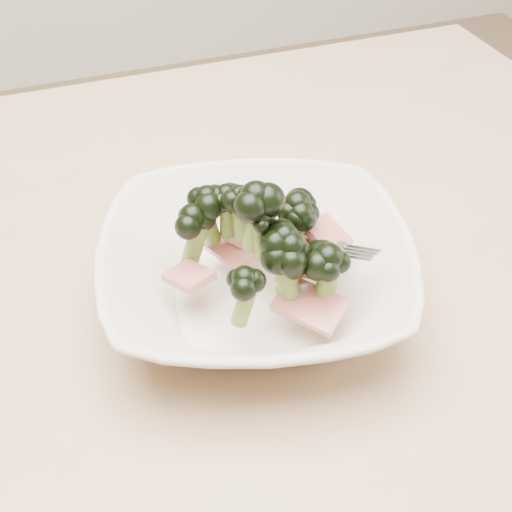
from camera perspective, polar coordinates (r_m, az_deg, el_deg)
dining_table at (r=0.73m, az=-8.88°, el=-7.21°), size 1.20×0.80×0.75m
broccoli_dish at (r=0.60m, az=0.16°, el=-0.82°), size 0.33×0.33×0.14m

